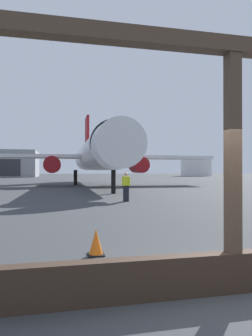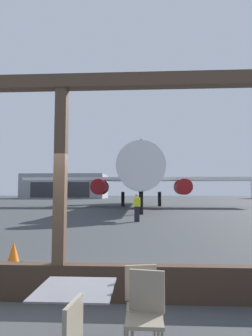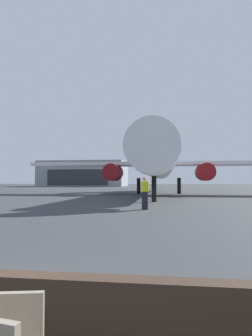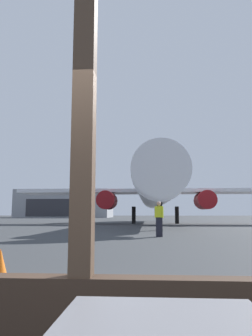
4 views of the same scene
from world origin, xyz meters
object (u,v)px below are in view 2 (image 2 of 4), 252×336
(dining_table, at_px, (75,313))
(ground_crew_worker, at_px, (137,207))
(cafe_chair_aisle_left, at_px, (143,298))
(cafe_chair_window_right, at_px, (146,308))
(traffic_cone, at_px, (14,253))
(distant_hangar, at_px, (66,186))
(airplane, at_px, (141,177))

(dining_table, height_order, ground_crew_worker, ground_crew_worker)
(dining_table, relative_size, cafe_chair_aisle_left, 0.95)
(cafe_chair_window_right, relative_size, cafe_chair_aisle_left, 1.03)
(ground_crew_worker, height_order, traffic_cone, ground_crew_worker)
(traffic_cone, relative_size, distant_hangar, 0.02)
(cafe_chair_window_right, height_order, ground_crew_worker, ground_crew_worker)
(distant_hangar, bearing_deg, traffic_cone, -76.14)
(cafe_chair_aisle_left, height_order, airplane, airplane)
(cafe_chair_window_right, xyz_separation_m, traffic_cone, (-3.32, 4.10, -0.29))
(dining_table, distance_m, cafe_chair_aisle_left, 0.81)
(cafe_chair_window_right, xyz_separation_m, ground_crew_worker, (-0.32, 14.85, 0.34))
(dining_table, height_order, cafe_chair_window_right, cafe_chair_window_right)
(cafe_chair_window_right, height_order, traffic_cone, cafe_chair_window_right)
(dining_table, height_order, cafe_chair_aisle_left, cafe_chair_aisle_left)
(dining_table, distance_m, airplane, 32.87)
(cafe_chair_window_right, distance_m, cafe_chair_aisle_left, 0.34)
(dining_table, bearing_deg, cafe_chair_window_right, -6.40)
(dining_table, xyz_separation_m, traffic_cone, (-2.52, 4.01, -0.18))
(cafe_chair_aisle_left, distance_m, traffic_cone, 5.00)
(airplane, distance_m, distant_hangar, 56.62)
(airplane, height_order, distant_hangar, airplane)
(ground_crew_worker, bearing_deg, traffic_cone, -105.59)
(cafe_chair_aisle_left, bearing_deg, dining_table, -161.73)
(cafe_chair_window_right, bearing_deg, traffic_cone, 129.03)
(airplane, height_order, ground_crew_worker, airplane)
(cafe_chair_window_right, height_order, airplane, airplane)
(cafe_chair_aisle_left, distance_m, airplane, 32.60)
(cafe_chair_aisle_left, height_order, ground_crew_worker, ground_crew_worker)
(dining_table, bearing_deg, cafe_chair_aisle_left, 18.27)
(dining_table, distance_m, traffic_cone, 4.74)
(distant_hangar, bearing_deg, airplane, -65.94)
(cafe_chair_window_right, bearing_deg, cafe_chair_aisle_left, 95.36)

